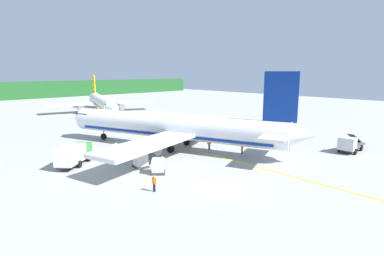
{
  "coord_description": "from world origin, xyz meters",
  "views": [
    {
      "loc": [
        -22.25,
        -19.15,
        11.83
      ],
      "look_at": [
        9.66,
        14.54,
        3.18
      ],
      "focal_mm": 28.27,
      "sensor_mm": 36.0,
      "label": 1
    }
  ],
  "objects_px": {
    "airliner_mid_apron": "(101,102)",
    "crew_marshaller": "(209,143)",
    "airliner_foreground": "(174,127)",
    "crew_loader_right": "(154,182)",
    "cargo_container_near": "(141,161)",
    "crew_loader_left": "(242,147)",
    "cargo_container_far": "(158,166)",
    "service_truck_baggage": "(74,154)",
    "cargo_container_mid": "(118,151)",
    "service_truck_fuel": "(350,144)"
  },
  "relations": [
    {
      "from": "cargo_container_near",
      "to": "crew_loader_left",
      "type": "distance_m",
      "value": 15.09
    },
    {
      "from": "airliner_mid_apron",
      "to": "service_truck_fuel",
      "type": "bearing_deg",
      "value": -85.35
    },
    {
      "from": "airliner_mid_apron",
      "to": "crew_loader_left",
      "type": "bearing_deg",
      "value": -97.09
    },
    {
      "from": "cargo_container_far",
      "to": "crew_loader_right",
      "type": "distance_m",
      "value": 5.49
    },
    {
      "from": "airliner_foreground",
      "to": "cargo_container_far",
      "type": "height_order",
      "value": "airliner_foreground"
    },
    {
      "from": "service_truck_baggage",
      "to": "airliner_foreground",
      "type": "bearing_deg",
      "value": -8.1
    },
    {
      "from": "crew_marshaller",
      "to": "crew_loader_right",
      "type": "relative_size",
      "value": 0.99
    },
    {
      "from": "crew_marshaller",
      "to": "crew_loader_right",
      "type": "bearing_deg",
      "value": -154.52
    },
    {
      "from": "airliner_mid_apron",
      "to": "cargo_container_near",
      "type": "height_order",
      "value": "airliner_mid_apron"
    },
    {
      "from": "airliner_foreground",
      "to": "crew_marshaller",
      "type": "relative_size",
      "value": 23.95
    },
    {
      "from": "service_truck_fuel",
      "to": "crew_loader_left",
      "type": "bearing_deg",
      "value": 140.63
    },
    {
      "from": "service_truck_baggage",
      "to": "cargo_container_near",
      "type": "distance_m",
      "value": 8.78
    },
    {
      "from": "airliner_foreground",
      "to": "service_truck_baggage",
      "type": "distance_m",
      "value": 15.18
    },
    {
      "from": "crew_loader_left",
      "to": "cargo_container_far",
      "type": "bearing_deg",
      "value": 173.74
    },
    {
      "from": "service_truck_fuel",
      "to": "cargo_container_far",
      "type": "relative_size",
      "value": 3.07
    },
    {
      "from": "cargo_container_far",
      "to": "cargo_container_mid",
      "type": "bearing_deg",
      "value": 90.35
    },
    {
      "from": "airliner_mid_apron",
      "to": "service_truck_fuel",
      "type": "distance_m",
      "value": 67.73
    },
    {
      "from": "airliner_foreground",
      "to": "cargo_container_near",
      "type": "xyz_separation_m",
      "value": [
        -9.22,
        -4.54,
        -2.51
      ]
    },
    {
      "from": "cargo_container_far",
      "to": "crew_marshaller",
      "type": "xyz_separation_m",
      "value": [
        12.55,
        3.59,
        0.09
      ]
    },
    {
      "from": "crew_loader_right",
      "to": "airliner_foreground",
      "type": "bearing_deg",
      "value": 43.47
    },
    {
      "from": "airliner_foreground",
      "to": "cargo_container_far",
      "type": "relative_size",
      "value": 17.46
    },
    {
      "from": "cargo_container_near",
      "to": "crew_loader_left",
      "type": "relative_size",
      "value": 1.06
    },
    {
      "from": "cargo_container_mid",
      "to": "crew_loader_right",
      "type": "height_order",
      "value": "cargo_container_mid"
    },
    {
      "from": "cargo_container_far",
      "to": "service_truck_fuel",
      "type": "bearing_deg",
      "value": -24.01
    },
    {
      "from": "cargo_container_near",
      "to": "crew_loader_left",
      "type": "bearing_deg",
      "value": -18.86
    },
    {
      "from": "cargo_container_near",
      "to": "cargo_container_mid",
      "type": "height_order",
      "value": "cargo_container_mid"
    },
    {
      "from": "cargo_container_mid",
      "to": "crew_loader_left",
      "type": "distance_m",
      "value": 17.77
    },
    {
      "from": "service_truck_fuel",
      "to": "cargo_container_mid",
      "type": "bearing_deg",
      "value": 141.69
    },
    {
      "from": "airliner_foreground",
      "to": "service_truck_fuel",
      "type": "relative_size",
      "value": 5.69
    },
    {
      "from": "crew_marshaller",
      "to": "crew_loader_left",
      "type": "distance_m",
      "value": 5.36
    },
    {
      "from": "cargo_container_mid",
      "to": "crew_loader_right",
      "type": "distance_m",
      "value": 13.82
    },
    {
      "from": "airliner_mid_apron",
      "to": "crew_marshaller",
      "type": "xyz_separation_m",
      "value": [
        -8.62,
        -52.01,
        -2.1
      ]
    },
    {
      "from": "cargo_container_far",
      "to": "crew_marshaller",
      "type": "distance_m",
      "value": 13.06
    },
    {
      "from": "airliner_foreground",
      "to": "service_truck_baggage",
      "type": "bearing_deg",
      "value": 171.9
    },
    {
      "from": "service_truck_baggage",
      "to": "cargo_container_mid",
      "type": "height_order",
      "value": "service_truck_baggage"
    },
    {
      "from": "service_truck_fuel",
      "to": "cargo_container_near",
      "type": "distance_m",
      "value": 30.88
    },
    {
      "from": "cargo_container_mid",
      "to": "crew_loader_right",
      "type": "relative_size",
      "value": 1.48
    },
    {
      "from": "crew_marshaller",
      "to": "airliner_mid_apron",
      "type": "bearing_deg",
      "value": 80.59
    },
    {
      "from": "airliner_foreground",
      "to": "airliner_mid_apron",
      "type": "distance_m",
      "value": 49.26
    },
    {
      "from": "cargo_container_mid",
      "to": "service_truck_baggage",
      "type": "bearing_deg",
      "value": 172.58
    },
    {
      "from": "service_truck_fuel",
      "to": "crew_marshaller",
      "type": "relative_size",
      "value": 4.21
    },
    {
      "from": "service_truck_fuel",
      "to": "cargo_container_near",
      "type": "bearing_deg",
      "value": 150.49
    },
    {
      "from": "airliner_mid_apron",
      "to": "cargo_container_far",
      "type": "xyz_separation_m",
      "value": [
        -21.17,
        -55.6,
        -2.19
      ]
    },
    {
      "from": "service_truck_baggage",
      "to": "cargo_container_mid",
      "type": "relative_size",
      "value": 2.42
    },
    {
      "from": "service_truck_fuel",
      "to": "crew_loader_right",
      "type": "distance_m",
      "value": 31.27
    },
    {
      "from": "service_truck_fuel",
      "to": "cargo_container_near",
      "type": "xyz_separation_m",
      "value": [
        -26.87,
        15.21,
        -0.29
      ]
    },
    {
      "from": "crew_loader_left",
      "to": "cargo_container_mid",
      "type": "bearing_deg",
      "value": 142.66
    },
    {
      "from": "airliner_foreground",
      "to": "crew_loader_right",
      "type": "relative_size",
      "value": 23.81
    },
    {
      "from": "cargo_container_mid",
      "to": "cargo_container_near",
      "type": "bearing_deg",
      "value": -91.5
    },
    {
      "from": "cargo_container_mid",
      "to": "service_truck_fuel",
      "type": "bearing_deg",
      "value": -38.31
    }
  ]
}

